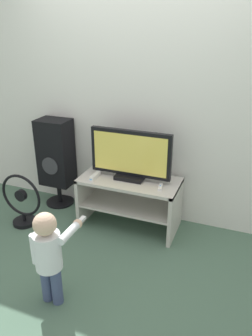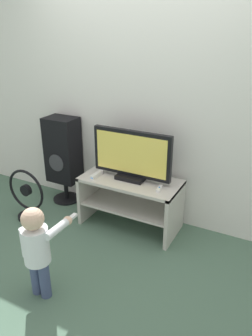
% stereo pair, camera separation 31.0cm
% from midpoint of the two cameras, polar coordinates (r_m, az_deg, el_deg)
% --- Properties ---
extents(ground_plane, '(16.00, 16.00, 0.00)m').
position_cam_midpoint_polar(ground_plane, '(3.32, -3.66, -11.94)').
color(ground_plane, '#4C6B56').
extents(wall_back, '(10.00, 0.06, 2.60)m').
position_cam_midpoint_polar(wall_back, '(3.28, -0.04, 12.52)').
color(wall_back, silver).
rests_on(wall_back, ground_plane).
extents(tv_stand, '(1.00, 0.48, 0.53)m').
position_cam_midpoint_polar(tv_stand, '(3.33, -2.07, -4.90)').
color(tv_stand, beige).
rests_on(tv_stand, ground_plane).
extents(television, '(0.81, 0.20, 0.50)m').
position_cam_midpoint_polar(television, '(3.17, -2.02, 2.11)').
color(television, black).
rests_on(television, tv_stand).
extents(game_console, '(0.04, 0.19, 0.04)m').
position_cam_midpoint_polar(game_console, '(3.29, -8.11, -1.45)').
color(game_console, white).
rests_on(game_console, tv_stand).
extents(remote_primary, '(0.05, 0.13, 0.03)m').
position_cam_midpoint_polar(remote_primary, '(3.07, 3.13, -3.37)').
color(remote_primary, white).
rests_on(remote_primary, tv_stand).
extents(child, '(0.29, 0.44, 0.77)m').
position_cam_midpoint_polar(child, '(2.50, -16.86, -13.79)').
color(child, '#3F4C72').
rests_on(child, ground_plane).
extents(speaker_tower, '(0.36, 0.32, 1.01)m').
position_cam_midpoint_polar(speaker_tower, '(3.76, -14.44, 2.28)').
color(speaker_tower, black).
rests_on(speaker_tower, ground_plane).
extents(floor_fan, '(0.47, 0.24, 0.57)m').
position_cam_midpoint_polar(floor_fan, '(3.60, -20.06, -5.71)').
color(floor_fan, black).
rests_on(floor_fan, ground_plane).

